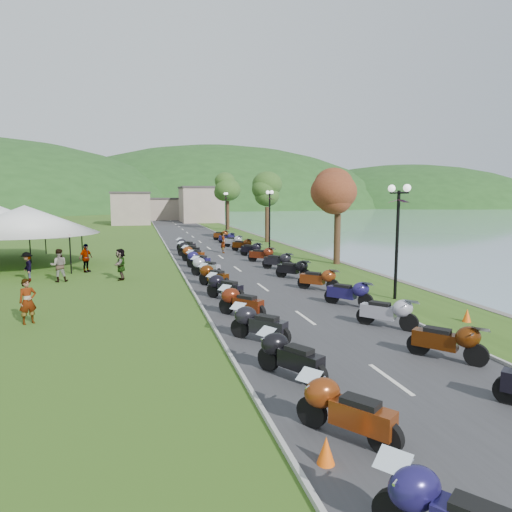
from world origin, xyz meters
TOP-DOWN VIEW (x-y plane):
  - road at (0.00, 40.00)m, footprint 7.00×120.00m
  - hills_backdrop at (0.00, 200.00)m, footprint 360.00×120.00m
  - far_building at (-2.00, 85.00)m, footprint 18.00×16.00m
  - moto_row_left at (-2.29, 15.17)m, footprint 2.60×47.47m
  - moto_row_right at (2.30, 25.48)m, footprint 2.60×44.78m
  - vendor_tent_main at (-12.85, 31.81)m, footprint 5.93×5.93m
  - tree_lakeside at (6.96, 28.48)m, footprint 2.77×2.77m
  - pedestrian_a at (-9.88, 17.80)m, footprint 0.73×0.67m
  - pedestrian_b at (-10.15, 26.28)m, footprint 0.91×0.58m
  - pedestrian_c at (-11.80, 26.82)m, footprint 0.78×1.11m
  - traffic_cone_near at (-3.00, 7.03)m, footprint 0.32×0.32m

SIDE VIEW (x-z plane):
  - hills_backdrop at x=0.00m, z-range -38.00..38.00m
  - pedestrian_a at x=-9.88m, z-range -0.82..0.82m
  - pedestrian_b at x=-10.15m, z-range -0.89..0.89m
  - pedestrian_c at x=-11.80m, z-range -0.80..0.80m
  - road at x=0.00m, z-range 0.00..0.02m
  - traffic_cone_near at x=-3.00m, z-range 0.00..0.50m
  - moto_row_left at x=-2.29m, z-range 0.00..1.10m
  - moto_row_right at x=2.30m, z-range 0.00..1.10m
  - vendor_tent_main at x=-12.85m, z-range 0.00..4.00m
  - far_building at x=-2.00m, z-range 0.00..5.00m
  - tree_lakeside at x=6.96m, z-range 0.00..7.68m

